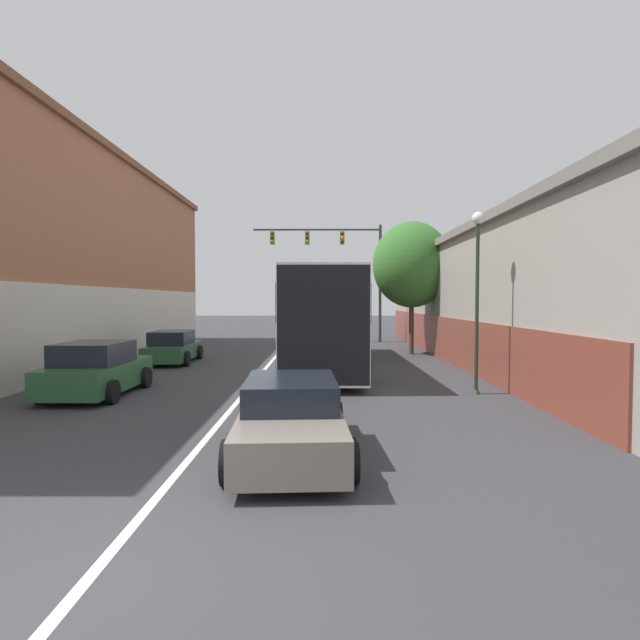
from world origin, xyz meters
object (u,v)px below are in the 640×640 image
traffic_signal_gantry (340,255)px  street_tree_near (412,265)px  bus (322,315)px  parked_car_left_mid (173,348)px  hatchback_foreground (291,419)px  parked_car_left_near (96,370)px  street_lamp (477,285)px

traffic_signal_gantry → street_tree_near: 7.88m
bus → parked_car_left_mid: 6.48m
hatchback_foreground → traffic_signal_gantry: size_ratio=0.52×
parked_car_left_near → hatchback_foreground: bearing=-132.7°
parked_car_left_mid → street_tree_near: size_ratio=0.63×
traffic_signal_gantry → parked_car_left_mid: bearing=-125.1°
parked_car_left_near → parked_car_left_mid: size_ratio=0.94×
parked_car_left_mid → street_lamp: bearing=-125.3°
bus → street_tree_near: street_tree_near is taller
bus → parked_car_left_mid: size_ratio=3.18×
bus → parked_car_left_mid: (-6.26, 0.91, -1.41)m
hatchback_foreground → street_lamp: street_lamp is taller
parked_car_left_near → street_lamp: street_lamp is taller
traffic_signal_gantry → street_lamp: size_ratio=1.59×
hatchback_foreground → parked_car_left_mid: parked_car_left_mid is taller
parked_car_left_near → street_lamp: 10.78m
parked_car_left_mid → bus: bearing=-100.5°
hatchback_foreground → street_tree_near: 16.98m
traffic_signal_gantry → street_lamp: (3.24, -17.38, -2.39)m
parked_car_left_mid → street_tree_near: (10.59, 3.38, 3.69)m
parked_car_left_mid → street_lamp: size_ratio=0.80×
street_lamp → parked_car_left_near: bearing=-178.4°
parked_car_left_near → street_lamp: bearing=-88.3°
hatchback_foreground → parked_car_left_mid: (-5.76, 12.47, 0.01)m
bus → street_lamp: size_ratio=2.55×
street_tree_near → hatchback_foreground: bearing=-106.9°
parked_car_left_near → traffic_signal_gantry: (7.28, 17.67, 4.72)m
bus → hatchback_foreground: bearing=177.1°
hatchback_foreground → traffic_signal_gantry: traffic_signal_gantry is taller
hatchback_foreground → parked_car_left_mid: 13.74m
bus → hatchback_foreground: (-0.50, -11.56, -1.42)m
traffic_signal_gantry → hatchback_foreground: bearing=-94.0°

